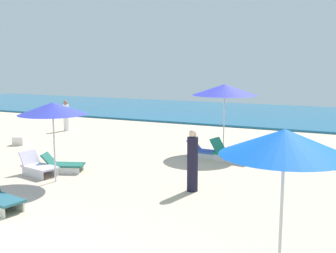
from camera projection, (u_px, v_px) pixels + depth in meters
ocean at (269, 114)px, 27.79m from camera, size 60.00×12.36×0.12m
umbrella_2 at (225, 90)px, 15.77m from camera, size 2.49×2.49×2.69m
lounge_chair_2_0 at (230, 153)px, 14.85m from camera, size 1.63×0.96×0.77m
lounge_chair_2_1 at (204, 151)px, 15.40m from camera, size 1.34×0.63×0.65m
umbrella_4 at (53, 109)px, 11.97m from camera, size 2.00×2.00×2.37m
lounge_chair_4_0 at (38, 166)px, 12.97m from camera, size 1.35×0.86×0.72m
lounge_chair_4_1 at (62, 165)px, 13.37m from camera, size 1.43×1.01×0.61m
umbrella_6 at (284, 143)px, 5.95m from camera, size 1.89×1.89×2.56m
beachgoer_2 at (193, 162)px, 11.28m from camera, size 0.41×0.41×1.72m
beachgoer_3 at (66, 116)px, 21.39m from camera, size 0.37×0.37×1.58m
beach_ball_0 at (299, 140)px, 18.14m from camera, size 0.26×0.26×0.26m
cooler_box_1 at (19, 141)px, 17.77m from camera, size 0.57×0.52×0.36m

